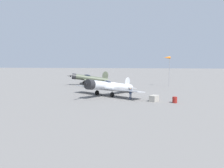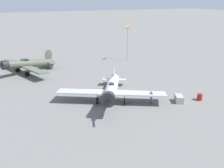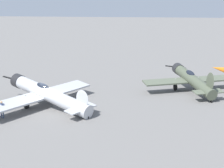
{
  "view_description": "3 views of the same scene",
  "coord_description": "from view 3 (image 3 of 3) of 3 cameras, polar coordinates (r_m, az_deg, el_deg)",
  "views": [
    {
      "loc": [
        -32.14,
        -6.14,
        5.1
      ],
      "look_at": [
        0.0,
        0.0,
        1.8
      ],
      "focal_mm": 32.29,
      "sensor_mm": 36.0,
      "label": 1
    },
    {
      "loc": [
        -22.79,
        10.48,
        11.56
      ],
      "look_at": [
        0.0,
        0.0,
        1.8
      ],
      "focal_mm": 35.4,
      "sensor_mm": 36.0,
      "label": 2
    },
    {
      "loc": [
        10.83,
        -30.16,
        10.57
      ],
      "look_at": [
        5.64,
        4.63,
        1.6
      ],
      "focal_mm": 51.92,
      "sensor_mm": 36.0,
      "label": 3
    }
  ],
  "objects": [
    {
      "name": "airplane_foreground",
      "position": [
        33.73,
        -11.48,
        -1.72
      ],
      "size": [
        11.53,
        12.18,
        2.96
      ],
      "rotation": [
        0.0,
        0.0,
        2.64
      ],
      "color": "#B7BABF",
      "rests_on": "ground_plane"
    },
    {
      "name": "windsock_mast",
      "position": [
        21.24,
        19.03,
        1.46
      ],
      "size": [
        1.5,
        1.68,
        6.76
      ],
      "color": "gray",
      "rests_on": "ground_plane"
    },
    {
      "name": "airplane_mid_apron",
      "position": [
        39.9,
        13.81,
        0.8
      ],
      "size": [
        11.27,
        8.99,
        3.34
      ],
      "rotation": [
        0.0,
        0.0,
        1.98
      ],
      "color": "#4C5442",
      "rests_on": "ground_plane"
    },
    {
      "name": "ground_crew_mechanic",
      "position": [
        31.85,
        -18.83,
        -3.97
      ],
      "size": [
        0.58,
        0.4,
        1.66
      ],
      "rotation": [
        0.0,
        0.0,
        4.24
      ],
      "color": "#384766",
      "rests_on": "ground_plane"
    },
    {
      "name": "ground_plane",
      "position": [
        33.74,
        -10.73,
        -4.21
      ],
      "size": [
        400.0,
        400.0,
        0.0
      ],
      "primitive_type": "plane",
      "color": "slate"
    }
  ]
}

